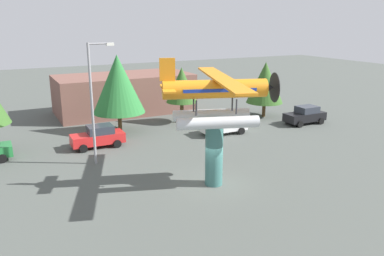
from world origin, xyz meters
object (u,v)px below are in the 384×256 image
(tree_east, at_px, (118,84))
(storefront_building, at_px, (124,93))
(streetlight_primary, at_px, (94,96))
(tree_center_back, at_px, (182,85))
(car_far_white, at_px, (224,124))
(display_pedestal, at_px, (214,155))
(car_mid_red, at_px, (98,136))
(car_distant_black, at_px, (305,115))
(floatplane_monument, at_px, (217,97))
(tree_far_east, at_px, (265,83))

(tree_east, bearing_deg, storefront_building, 69.55)
(tree_east, bearing_deg, streetlight_primary, -117.92)
(tree_center_back, bearing_deg, car_far_white, -73.32)
(display_pedestal, distance_m, storefront_building, 22.03)
(display_pedestal, relative_size, storefront_building, 0.27)
(car_far_white, bearing_deg, car_mid_red, -6.95)
(car_mid_red, xyz_separation_m, tree_center_back, (9.44, 4.09, 2.89))
(car_distant_black, distance_m, tree_center_back, 12.57)
(floatplane_monument, xyz_separation_m, car_distant_black, (15.39, 8.84, -4.69))
(car_far_white, height_order, tree_center_back, tree_center_back)
(car_far_white, relative_size, tree_east, 0.60)
(floatplane_monument, distance_m, car_far_white, 12.32)
(storefront_building, bearing_deg, tree_far_east, -35.18)
(tree_center_back, bearing_deg, floatplane_monument, -107.69)
(streetlight_primary, bearing_deg, tree_center_back, 36.98)
(display_pedestal, xyz_separation_m, car_far_white, (6.50, 9.40, -1.07))
(tree_east, bearing_deg, tree_far_east, -3.94)
(streetlight_primary, bearing_deg, car_far_white, 11.28)
(car_mid_red, bearing_deg, storefront_building, -117.10)
(car_far_white, distance_m, tree_far_east, 8.61)
(floatplane_monument, height_order, tree_east, floatplane_monument)
(tree_east, bearing_deg, floatplane_monument, -82.65)
(tree_far_east, bearing_deg, streetlight_primary, -162.31)
(display_pedestal, bearing_deg, car_mid_red, 113.02)
(display_pedestal, xyz_separation_m, tree_far_east, (13.74, 13.15, 1.69))
(car_mid_red, bearing_deg, tree_center_back, -156.59)
(car_mid_red, relative_size, streetlight_primary, 0.49)
(car_far_white, xyz_separation_m, car_distant_black, (9.01, -0.60, 0.00))
(floatplane_monument, relative_size, streetlight_primary, 1.20)
(car_mid_red, distance_m, streetlight_primary, 5.59)
(tree_east, distance_m, tree_center_back, 6.65)
(car_far_white, relative_size, tree_center_back, 0.76)
(floatplane_monument, bearing_deg, car_distant_black, 48.17)
(streetlight_primary, bearing_deg, display_pedestal, -51.67)
(car_far_white, bearing_deg, display_pedestal, 55.36)
(car_mid_red, distance_m, car_distant_black, 20.17)
(tree_east, height_order, tree_far_east, tree_east)
(display_pedestal, height_order, tree_east, tree_east)
(tree_center_back, distance_m, tree_far_east, 9.03)
(storefront_building, bearing_deg, tree_east, -110.45)
(display_pedestal, distance_m, car_distant_black, 17.87)
(car_far_white, bearing_deg, car_distant_black, 176.17)
(streetlight_primary, bearing_deg, floatplane_monument, -51.22)
(streetlight_primary, xyz_separation_m, tree_east, (3.82, 7.21, -0.47))
(floatplane_monument, relative_size, tree_far_east, 1.77)
(car_distant_black, bearing_deg, floatplane_monument, 29.88)
(display_pedestal, height_order, streetlight_primary, streetlight_primary)
(tree_far_east, bearing_deg, car_far_white, -152.64)
(tree_east, bearing_deg, display_pedestal, -83.12)
(car_far_white, bearing_deg, streetlight_primary, 11.28)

